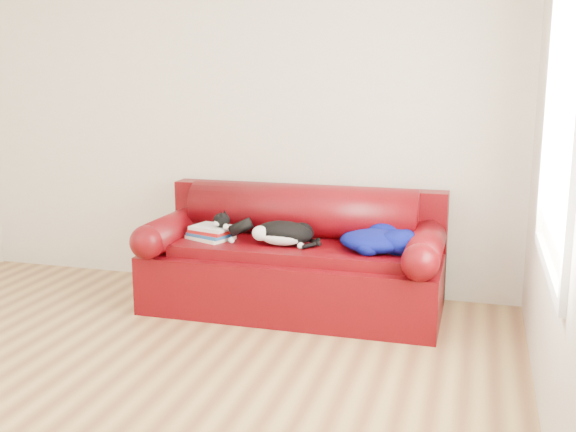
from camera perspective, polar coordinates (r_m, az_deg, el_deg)
name	(u,v)px	position (r m, az deg, el deg)	size (l,w,h in m)	color
ground	(106,387)	(3.92, -15.15, -13.77)	(4.50, 4.50, 0.00)	brown
room_shell	(111,75)	(3.50, -14.73, 11.44)	(4.52, 4.02, 2.61)	beige
sofa_base	(294,277)	(4.88, 0.47, -5.22)	(2.10, 0.90, 0.50)	#390207
sofa_back	(302,229)	(5.03, 1.22, -1.12)	(2.10, 1.01, 0.88)	#390207
book_stack	(211,233)	(4.92, -6.50, -1.40)	(0.37, 0.33, 0.10)	white
cat	(283,234)	(4.70, -0.47, -1.52)	(0.61, 0.33, 0.21)	black
blanket	(378,240)	(4.61, 7.63, -2.00)	(0.59, 0.47, 0.17)	#04024C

